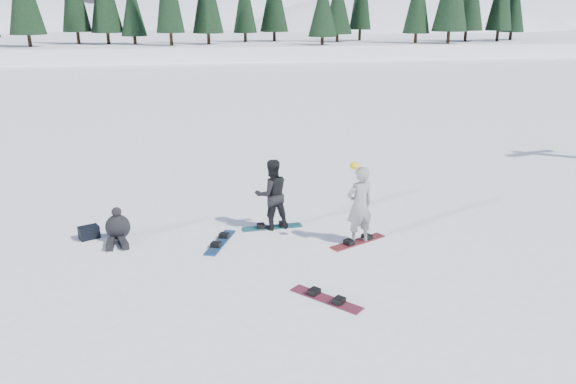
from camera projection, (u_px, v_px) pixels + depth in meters
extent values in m
plane|color=white|center=(344.00, 269.00, 11.78)|extent=(420.00, 420.00, 0.00)
cube|color=white|center=(212.00, 66.00, 63.53)|extent=(90.00, 14.00, 5.00)
ellipsoid|color=white|center=(248.00, 66.00, 206.77)|extent=(182.00, 140.00, 53.20)
ellipsoid|color=white|center=(494.00, 63.00, 207.79)|extent=(156.00, 120.00, 50.40)
ellipsoid|color=white|center=(401.00, 71.00, 166.10)|extent=(117.00, 90.00, 45.00)
cone|color=black|center=(26.00, 8.00, 58.36)|extent=(3.20, 3.20, 7.50)
cone|color=black|center=(64.00, 8.00, 59.00)|extent=(3.20, 3.20, 7.50)
cone|color=black|center=(102.00, 8.00, 59.65)|extent=(3.20, 3.20, 7.50)
cone|color=black|center=(138.00, 9.00, 60.30)|extent=(3.20, 3.20, 7.50)
cone|color=black|center=(174.00, 9.00, 60.94)|extent=(3.20, 3.20, 7.50)
cone|color=black|center=(209.00, 9.00, 61.59)|extent=(3.20, 3.20, 7.50)
cone|color=black|center=(244.00, 9.00, 62.23)|extent=(3.20, 3.20, 7.50)
cone|color=black|center=(278.00, 9.00, 62.88)|extent=(3.20, 3.20, 7.50)
cone|color=black|center=(311.00, 9.00, 63.52)|extent=(3.20, 3.20, 7.50)
cone|color=black|center=(343.00, 9.00, 64.17)|extent=(3.20, 3.20, 7.50)
cone|color=black|center=(375.00, 9.00, 64.81)|extent=(3.20, 3.20, 7.50)
cone|color=black|center=(406.00, 9.00, 65.46)|extent=(3.20, 3.20, 7.50)
cone|color=black|center=(436.00, 9.00, 66.11)|extent=(3.20, 3.20, 7.50)
cone|color=black|center=(466.00, 9.00, 66.75)|extent=(3.20, 3.20, 7.50)
cone|color=black|center=(496.00, 9.00, 67.40)|extent=(3.20, 3.20, 7.50)
cone|color=black|center=(525.00, 9.00, 68.04)|extent=(3.20, 3.20, 7.50)
imported|color=gray|center=(359.00, 205.00, 12.82)|extent=(0.77, 0.61, 1.84)
sphere|color=yellow|center=(354.00, 166.00, 12.37)|extent=(0.18, 0.18, 0.18)
imported|color=black|center=(272.00, 194.00, 13.71)|extent=(0.96, 0.80, 1.76)
ellipsoid|color=black|center=(118.00, 227.00, 13.18)|extent=(0.65, 0.58, 0.61)
sphere|color=black|center=(116.00, 212.00, 13.06)|extent=(0.23, 0.23, 0.23)
cube|color=black|center=(123.00, 243.00, 12.87)|extent=(0.30, 0.55, 0.15)
cube|color=black|center=(110.00, 244.00, 12.83)|extent=(0.16, 0.53, 0.15)
cube|color=black|center=(89.00, 232.00, 13.30)|extent=(0.53, 0.46, 0.30)
cube|color=maroon|center=(358.00, 242.00, 13.10)|extent=(1.47, 0.90, 0.03)
cube|color=#166F79|center=(272.00, 227.00, 13.98)|extent=(1.51, 0.36, 0.03)
cube|color=maroon|center=(326.00, 299.00, 10.52)|extent=(1.21, 1.31, 0.03)
cube|color=navy|center=(220.00, 242.00, 13.07)|extent=(0.84, 1.49, 0.03)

